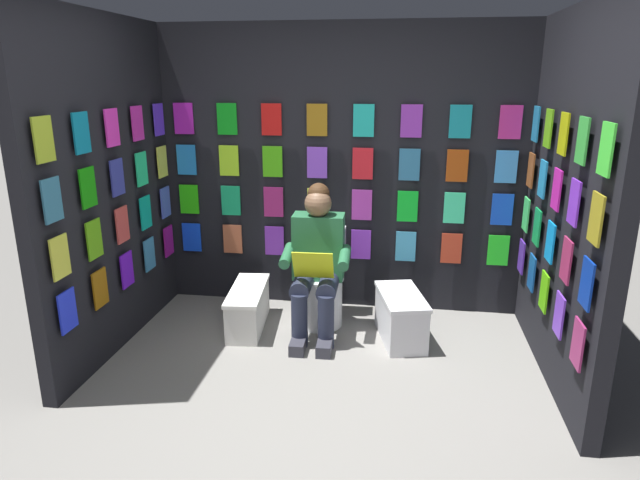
# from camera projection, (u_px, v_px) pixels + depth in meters

# --- Properties ---
(ground_plane) EXTENTS (30.00, 30.00, 0.00)m
(ground_plane) POSITION_uv_depth(u_px,v_px,m) (301.00, 431.00, 3.20)
(ground_plane) COLOR gray
(display_wall_back) EXTENTS (3.17, 0.14, 2.41)m
(display_wall_back) POSITION_uv_depth(u_px,v_px,m) (341.00, 171.00, 4.71)
(display_wall_back) COLOR black
(display_wall_back) RESTS_ON ground
(display_wall_left) EXTENTS (0.14, 1.90, 2.41)m
(display_wall_left) POSITION_uv_depth(u_px,v_px,m) (569.00, 202.00, 3.54)
(display_wall_left) COLOR black
(display_wall_left) RESTS_ON ground
(display_wall_right) EXTENTS (0.14, 1.90, 2.41)m
(display_wall_right) POSITION_uv_depth(u_px,v_px,m) (108.00, 188.00, 3.98)
(display_wall_right) COLOR black
(display_wall_right) RESTS_ON ground
(toilet) EXTENTS (0.41, 0.56, 0.77)m
(toilet) POSITION_uv_depth(u_px,v_px,m) (320.00, 284.00, 4.57)
(toilet) COLOR white
(toilet) RESTS_ON ground
(person_reading) EXTENTS (0.53, 0.69, 1.19)m
(person_reading) POSITION_uv_depth(u_px,v_px,m) (317.00, 261.00, 4.28)
(person_reading) COLOR #286B42
(person_reading) RESTS_ON ground
(comic_longbox_near) EXTENTS (0.34, 0.75, 0.34)m
(comic_longbox_near) POSITION_uv_depth(u_px,v_px,m) (248.00, 308.00, 4.49)
(comic_longbox_near) COLOR white
(comic_longbox_near) RESTS_ON ground
(comic_longbox_far) EXTENTS (0.44, 0.68, 0.38)m
(comic_longbox_far) POSITION_uv_depth(u_px,v_px,m) (401.00, 317.00, 4.27)
(comic_longbox_far) COLOR silver
(comic_longbox_far) RESTS_ON ground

